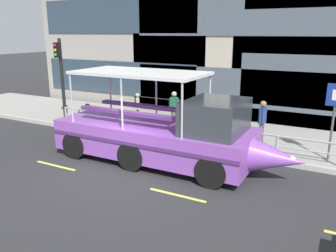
% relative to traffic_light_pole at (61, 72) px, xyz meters
% --- Properties ---
extents(ground_plane, '(120.00, 120.00, 0.00)m').
position_rel_traffic_light_pole_xyz_m(ground_plane, '(6.19, -3.63, -2.66)').
color(ground_plane, '#2B2B2D').
extents(sidewalk, '(32.00, 4.80, 0.18)m').
position_rel_traffic_light_pole_xyz_m(sidewalk, '(6.19, 1.97, -2.57)').
color(sidewalk, '#99968E').
rests_on(sidewalk, ground_plane).
extents(curb_edge, '(32.00, 0.18, 0.18)m').
position_rel_traffic_light_pole_xyz_m(curb_edge, '(6.19, -0.52, -2.57)').
color(curb_edge, '#B2ADA3').
rests_on(curb_edge, ground_plane).
extents(lane_centreline, '(25.80, 0.12, 0.01)m').
position_rel_traffic_light_pole_xyz_m(lane_centreline, '(6.19, -4.34, -2.65)').
color(lane_centreline, '#DBD64C').
rests_on(lane_centreline, ground_plane).
extents(curb_guardrail, '(12.39, 0.09, 0.80)m').
position_rel_traffic_light_pole_xyz_m(curb_guardrail, '(6.44, -0.18, -1.93)').
color(curb_guardrail, '#9EA0A8').
rests_on(curb_guardrail, sidewalk).
extents(traffic_light_pole, '(0.24, 0.46, 4.09)m').
position_rel_traffic_light_pole_xyz_m(traffic_light_pole, '(0.00, 0.00, 0.00)').
color(traffic_light_pole, black).
rests_on(traffic_light_pole, sidewalk).
extents(parking_sign, '(0.60, 0.12, 2.71)m').
position_rel_traffic_light_pole_xyz_m(parking_sign, '(12.24, 0.30, -0.64)').
color(parking_sign, '#4C4F54').
rests_on(parking_sign, sidewalk).
extents(leaned_bicycle, '(1.74, 0.46, 0.96)m').
position_rel_traffic_light_pole_xyz_m(leaned_bicycle, '(1.51, 0.30, -2.10)').
color(leaned_bicycle, black).
rests_on(leaned_bicycle, sidewalk).
extents(duck_tour_boat, '(8.96, 2.66, 3.22)m').
position_rel_traffic_light_pole_xyz_m(duck_tour_boat, '(7.08, -2.22, -1.60)').
color(duck_tour_boat, purple).
rests_on(duck_tour_boat, ground_plane).
extents(pedestrian_near_bow, '(0.26, 0.50, 1.77)m').
position_rel_traffic_light_pole_xyz_m(pedestrian_near_bow, '(9.70, 0.96, -1.41)').
color(pedestrian_near_bow, '#47423D').
rests_on(pedestrian_near_bow, sidewalk).
extents(pedestrian_mid_left, '(0.27, 0.42, 1.55)m').
position_rel_traffic_light_pole_xyz_m(pedestrian_mid_left, '(7.16, 1.21, -1.54)').
color(pedestrian_mid_left, black).
rests_on(pedestrian_mid_left, sidewalk).
extents(pedestrian_mid_right, '(0.50, 0.24, 1.75)m').
position_rel_traffic_light_pole_xyz_m(pedestrian_mid_right, '(5.54, 1.41, -1.42)').
color(pedestrian_mid_right, '#47423D').
rests_on(pedestrian_mid_right, sidewalk).
extents(pedestrian_near_stern, '(0.29, 0.39, 1.53)m').
position_rel_traffic_light_pole_xyz_m(pedestrian_near_stern, '(3.60, 1.30, -1.55)').
color(pedestrian_near_stern, '#47423D').
rests_on(pedestrian_near_stern, sidewalk).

